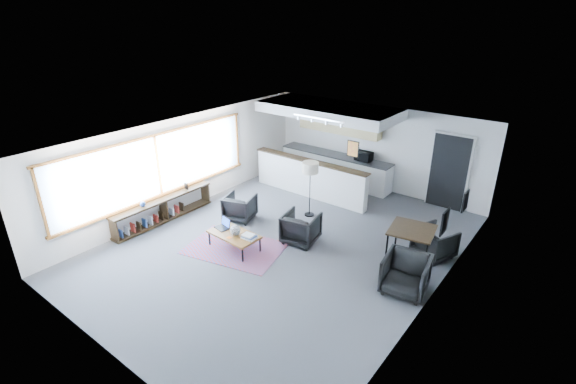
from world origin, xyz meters
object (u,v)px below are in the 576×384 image
Objects in this scene: coffee_table at (234,235)px; ceramic_pot at (235,230)px; armchair_left at (240,206)px; dining_chair_near at (405,276)px; dining_table at (412,232)px; book_stack at (249,236)px; armchair_right at (301,226)px; dining_chair_far at (435,243)px; floor_lamp at (310,170)px; laptop at (224,225)px; microwave at (364,155)px.

ceramic_pot is (0.07, -0.02, 0.15)m from coffee_table.
ceramic_pot is 1.59m from armchair_left.
dining_table is at bearing 99.61° from dining_chair_near.
dining_chair_near is at bearing 13.81° from book_stack.
armchair_right is 3.08m from dining_chair_far.
armchair_left is at bearing 167.95° from dining_chair_near.
floor_lamp is 2.31× the size of dining_chair_far.
floor_lamp is 3.92m from dining_chair_near.
dining_chair_near is (3.82, 0.90, -0.00)m from coffee_table.
laptop is 1.16× the size of book_stack.
dining_chair_near reaches higher than book_stack.
armchair_left is (-0.94, 1.19, 0.01)m from coffee_table.
dining_chair_far is at bearing 81.46° from dining_chair_near.
coffee_table is at bearing -96.42° from microwave.
coffee_table is 3.21× the size of laptop.
floor_lamp is 3.16m from dining_table.
dining_chair_far is (0.37, 0.51, -0.39)m from dining_table.
dining_chair_far is (3.40, 2.49, -0.11)m from book_stack.
armchair_left is at bearing -169.10° from dining_table.
laptop is at bearing -152.95° from dining_table.
dining_table is (3.85, 1.96, 0.25)m from laptop.
ceramic_pot is at bearing 111.69° from armchair_left.
laptop is 1.84m from armchair_right.
laptop is 1.59× the size of ceramic_pot.
microwave reaches higher than armchair_right.
coffee_table is at bearing 1.66° from laptop.
dining_chair_near is (3.75, 0.92, -0.15)m from ceramic_pot.
coffee_table is 1.16× the size of dining_table.
armchair_right is 1.61× the size of microwave.
microwave is at bearing 133.27° from dining_table.
microwave is (1.57, 3.85, 0.72)m from armchair_left.
floor_lamp reaches higher than dining_chair_far.
armchair_left is 1.99m from armchair_right.
book_stack is (0.82, -0.01, -0.03)m from laptop.
laptop is 0.48× the size of armchair_right.
armchair_right is (1.98, 0.03, 0.03)m from armchair_left.
armchair_right is 1.23× the size of dining_chair_far.
coffee_table is 3.71× the size of book_stack.
dining_table reaches higher than dining_chair_near.
coffee_table is 0.43m from book_stack.
book_stack is 3.50m from dining_chair_near.
dining_table is at bearing 33.08° from coffee_table.
floor_lamp is at bearing -74.15° from armchair_right.
floor_lamp is (1.33, 1.33, 0.95)m from armchair_left.
dining_table reaches higher than laptop.
dining_chair_far is at bearing 53.87° from dining_table.
armchair_left is 0.71× the size of dining_table.
dining_chair_far is at bearing 36.21° from coffee_table.
book_stack is 1.32m from armchair_right.
armchair_right is 0.76× the size of dining_table.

